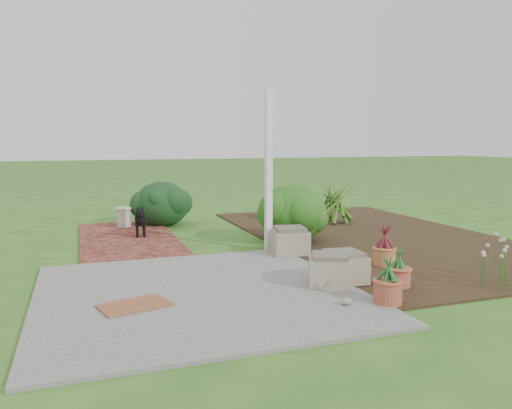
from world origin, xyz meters
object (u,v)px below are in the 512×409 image
object	(u,v)px
black_dog	(140,219)
cream_ceramic_urn	(124,217)
evergreen_shrub	(293,212)
stone_trough_near	(329,271)

from	to	relation	value
black_dog	cream_ceramic_urn	xyz separation A→B (m)	(-0.19, 1.14, -0.12)
evergreen_shrub	black_dog	bearing A→B (deg)	153.37
black_dog	evergreen_shrub	distance (m)	2.69
stone_trough_near	cream_ceramic_urn	world-z (taller)	cream_ceramic_urn
black_dog	cream_ceramic_urn	size ratio (longest dim) A/B	1.63
black_dog	evergreen_shrub	bearing A→B (deg)	-20.81
cream_ceramic_urn	stone_trough_near	bearing A→B (deg)	-68.67
black_dog	cream_ceramic_urn	world-z (taller)	black_dog
stone_trough_near	cream_ceramic_urn	bearing A→B (deg)	111.33
cream_ceramic_urn	evergreen_shrub	world-z (taller)	evergreen_shrub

